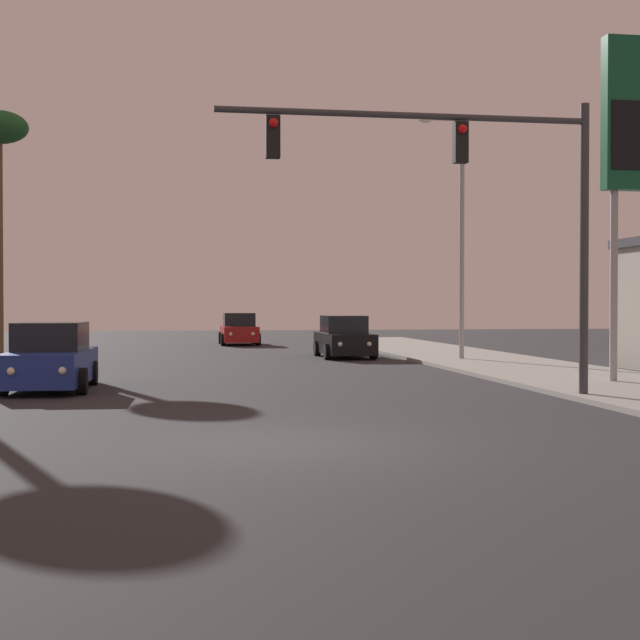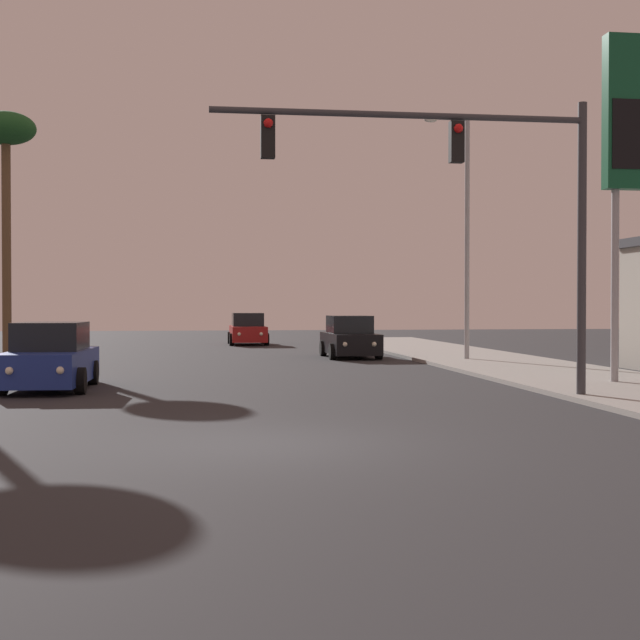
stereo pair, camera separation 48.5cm
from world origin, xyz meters
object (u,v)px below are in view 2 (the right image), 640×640
car_red (248,330)px  street_lamp (464,224)px  car_black (350,339)px  traffic_light_mast (476,183)px  palm_tree_mid (6,144)px  car_blue (50,359)px

car_red → street_lamp: bearing=114.5°
car_black → traffic_light_mast: (-0.00, -16.22, 4.02)m
car_black → traffic_light_mast: size_ratio=0.52×
car_red → traffic_light_mast: size_ratio=0.52×
traffic_light_mast → palm_tree_mid: 23.43m
car_red → palm_tree_mid: (-10.31, -9.84, 7.86)m
car_black → traffic_light_mast: 16.71m
car_black → palm_tree_mid: bearing=-10.6°
traffic_light_mast → car_red: bearing=96.8°
traffic_light_mast → palm_tree_mid: size_ratio=0.84×
street_lamp → palm_tree_mid: 18.63m
car_red → street_lamp: size_ratio=0.48×
car_red → car_black: same height
street_lamp → palm_tree_mid: bearing=162.3°
car_red → car_blue: size_ratio=0.99×
palm_tree_mid → car_black: bearing=-9.9°
car_red → car_blue: (-6.31, -24.38, 0.00)m
car_black → street_lamp: street_lamp is taller
car_red → car_blue: 25.19m
traffic_light_mast → street_lamp: bearing=74.1°
car_blue → car_black: 15.55m
car_red → traffic_light_mast: bearing=96.5°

